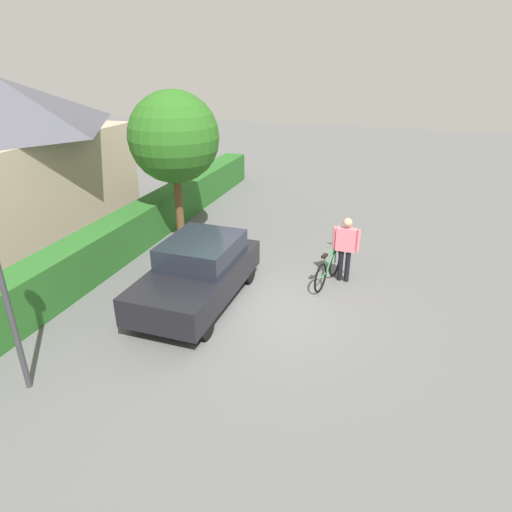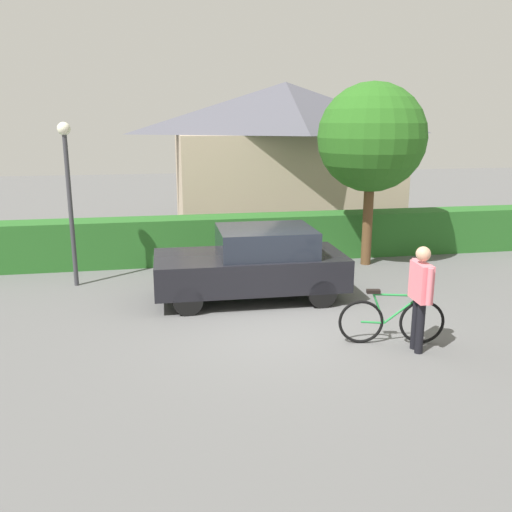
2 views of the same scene
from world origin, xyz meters
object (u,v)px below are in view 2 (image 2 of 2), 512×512
(tree_kerbside, at_px, (372,138))
(person_rider, at_px, (421,290))
(street_lamp, at_px, (68,180))
(bicycle, at_px, (392,320))
(parked_car_near, at_px, (254,263))

(tree_kerbside, bearing_deg, person_rider, -103.14)
(person_rider, xyz_separation_m, street_lamp, (-5.92, 4.78, 1.36))
(bicycle, relative_size, tree_kerbside, 0.38)
(person_rider, xyz_separation_m, tree_kerbside, (1.25, 5.37, 2.19))
(parked_car_near, xyz_separation_m, street_lamp, (-3.81, 1.61, 1.63))
(bicycle, bearing_deg, tree_kerbside, 72.89)
(bicycle, relative_size, street_lamp, 0.48)
(parked_car_near, height_order, bicycle, parked_car_near)
(parked_car_near, bearing_deg, person_rider, -56.24)
(parked_car_near, xyz_separation_m, person_rider, (2.12, -3.16, 0.27))
(person_rider, bearing_deg, tree_kerbside, 76.86)
(bicycle, xyz_separation_m, tree_kerbside, (1.54, 5.00, 2.81))
(person_rider, bearing_deg, street_lamp, 141.09)
(parked_car_near, distance_m, bicycle, 3.36)
(bicycle, distance_m, street_lamp, 7.43)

